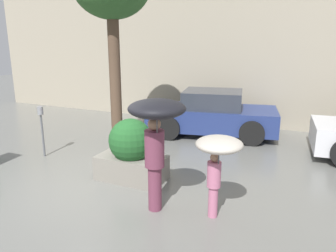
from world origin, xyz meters
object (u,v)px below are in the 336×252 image
Objects in this scene: person_adult at (156,127)px; parking_meter at (41,121)px; planter_box at (131,152)px; parked_car_near at (212,114)px; person_child at (218,153)px.

parking_meter is at bearing -153.18° from person_adult.
person_adult is (1.10, -1.03, 0.93)m from planter_box.
person_adult is 5.13m from parked_car_near.
parked_car_near is (-1.52, 4.83, -0.51)m from person_child.
person_child is 0.35× the size of parked_car_near.
person_child is at bearing -21.60° from planter_box.
planter_box is at bearing -176.98° from person_adult.
planter_box is 1.11× the size of parking_meter.
person_adult is at bearing -43.18° from planter_box.
parked_car_near reaches higher than parking_meter.
person_child reaches higher than parking_meter.
parked_car_near is 3.19× the size of parking_meter.
planter_box is at bearing -164.63° from person_child.
parking_meter is (-3.87, 1.36, -0.60)m from person_adult.
person_adult is at bearing 175.00° from parked_car_near.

